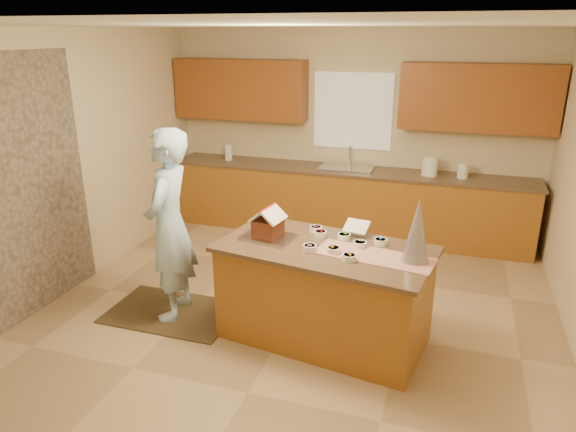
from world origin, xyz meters
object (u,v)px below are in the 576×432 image
object	(u,v)px
island_base	(324,295)
boy	(170,226)
tinsel_tree	(417,230)
gingerbread_house	(268,225)

from	to	relation	value
island_base	boy	world-z (taller)	boy
tinsel_tree	boy	bearing A→B (deg)	179.12
gingerbread_house	tinsel_tree	bearing A→B (deg)	-4.70
boy	gingerbread_house	world-z (taller)	boy
tinsel_tree	gingerbread_house	size ratio (longest dim) A/B	1.72
tinsel_tree	gingerbread_house	distance (m)	1.31
boy	island_base	bearing A→B (deg)	81.45
boy	gingerbread_house	bearing A→B (deg)	84.36
tinsel_tree	gingerbread_house	xyz separation A→B (m)	(-1.30, 0.11, -0.14)
island_base	gingerbread_house	xyz separation A→B (m)	(-0.54, 0.04, 0.60)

